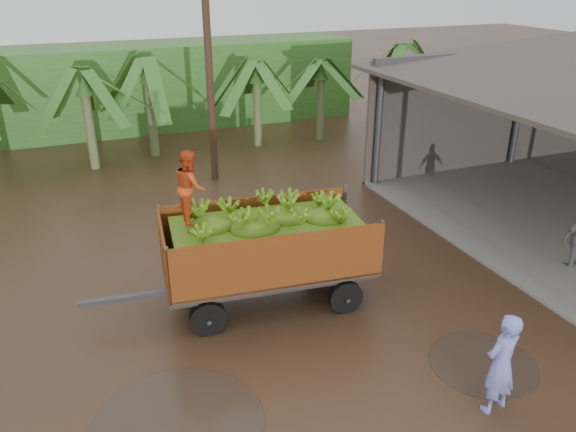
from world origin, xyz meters
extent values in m
plane|color=black|center=(0.00, 0.00, 0.00)|extent=(100.00, 100.00, 0.00)
cube|color=#383330|center=(11.00, 5.90, 2.00)|extent=(12.00, 0.12, 4.00)
cube|color=#2D661E|center=(-2.00, 16.00, 1.80)|extent=(22.00, 3.00, 3.60)
cube|color=#47474C|center=(-3.39, 0.82, 0.53)|extent=(1.72, 0.30, 0.11)
imported|color=#CA4217|center=(-1.86, 0.76, 2.74)|extent=(0.61, 0.76, 1.47)
imported|color=#7B81E0|center=(1.87, -4.02, 0.91)|extent=(0.73, 0.54, 1.81)
cylinder|color=#47301E|center=(0.57, 8.33, 3.87)|extent=(0.24, 0.24, 7.74)
camera|label=1|loc=(-3.94, -9.36, 6.64)|focal=35.00mm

